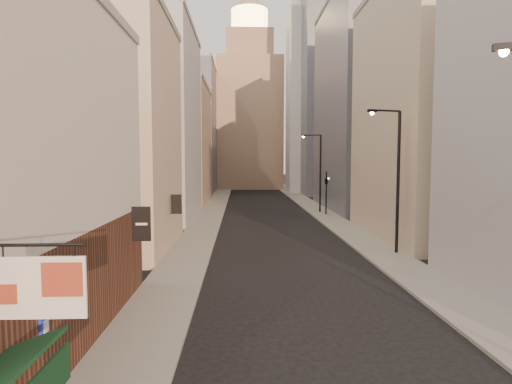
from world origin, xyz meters
name	(u,v)px	position (x,y,z in m)	size (l,w,h in m)	color
sidewalk_left	(216,205)	(-6.50, 55.00, 0.07)	(3.00, 140.00, 0.15)	gray
sidewalk_right	(309,204)	(6.50, 55.00, 0.07)	(3.00, 140.00, 0.15)	gray
left_bldg_beige	(112,136)	(-12.00, 26.00, 8.00)	(8.00, 12.00, 16.00)	tan
left_bldg_grey	(157,125)	(-12.00, 42.00, 10.00)	(8.00, 16.00, 20.00)	#9E9DA2
left_bldg_tan	(180,145)	(-12.00, 60.00, 8.50)	(8.00, 18.00, 17.00)	tan
left_bldg_wingrid	(195,131)	(-12.00, 80.00, 12.00)	(8.00, 20.00, 24.00)	gray
right_bldg_beige	(426,114)	(12.00, 30.00, 10.00)	(8.00, 16.00, 20.00)	tan
right_bldg_wingrid	(359,107)	(12.00, 50.00, 13.00)	(8.00, 20.00, 26.00)	gray
highrise	(351,58)	(18.00, 78.00, 25.66)	(21.00, 23.00, 51.20)	gray
clock_tower	(250,109)	(-1.00, 92.00, 17.63)	(14.00, 14.00, 44.90)	tan
white_tower	(309,95)	(10.00, 78.00, 18.61)	(8.00, 8.00, 41.50)	silver
streetlamp_mid	(395,173)	(7.16, 23.42, 5.47)	(2.44, 0.91, 9.57)	black
streetlamp_far	(318,168)	(6.16, 45.86, 5.31)	(2.36, 0.90, 9.29)	black
traffic_light_right	(326,182)	(6.71, 43.75, 3.83)	(0.76, 0.76, 5.00)	black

